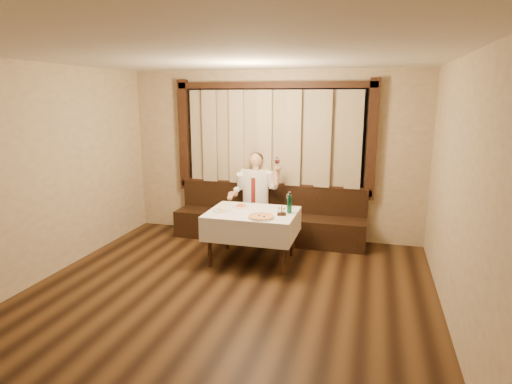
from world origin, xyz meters
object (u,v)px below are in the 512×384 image
(banquette, at_px, (269,221))
(cruet_caddy, at_px, (282,212))
(green_bottle, at_px, (289,204))
(seated_man, at_px, (255,191))
(dining_table, at_px, (252,218))
(pasta_cream, at_px, (223,208))
(pizza, at_px, (261,217))
(pasta_red, at_px, (241,205))

(banquette, bearing_deg, cruet_caddy, -67.98)
(green_bottle, relative_size, seated_man, 0.21)
(dining_table, bearing_deg, pasta_cream, -170.03)
(banquette, bearing_deg, seated_man, -158.09)
(pizza, bearing_deg, cruet_caddy, 39.52)
(pizza, distance_m, cruet_caddy, 0.31)
(pasta_cream, height_order, seated_man, seated_man)
(pizza, height_order, pasta_red, pasta_red)
(banquette, relative_size, pizza, 8.54)
(pasta_red, height_order, pasta_cream, pasta_cream)
(green_bottle, bearing_deg, pizza, -132.75)
(dining_table, distance_m, cruet_caddy, 0.48)
(green_bottle, bearing_deg, cruet_caddy, -118.26)
(dining_table, relative_size, seated_man, 0.86)
(pasta_red, relative_size, seated_man, 0.17)
(pizza, bearing_deg, pasta_red, 132.12)
(dining_table, distance_m, pasta_cream, 0.45)
(green_bottle, xyz_separation_m, seated_man, (-0.76, 0.88, -0.04))
(pasta_red, relative_size, green_bottle, 0.78)
(pizza, distance_m, pasta_cream, 0.67)
(seated_man, bearing_deg, pizza, -70.40)
(dining_table, height_order, seated_man, seated_man)
(pasta_red, bearing_deg, pizza, -47.88)
(pasta_cream, bearing_deg, dining_table, 9.97)
(banquette, bearing_deg, green_bottle, -61.26)
(cruet_caddy, xyz_separation_m, seated_man, (-0.68, 1.02, 0.04))
(banquette, bearing_deg, pizza, -80.92)
(banquette, relative_size, green_bottle, 10.29)
(dining_table, relative_size, pasta_red, 5.23)
(cruet_caddy, bearing_deg, banquette, 100.11)
(dining_table, distance_m, pasta_red, 0.34)
(green_bottle, distance_m, cruet_caddy, 0.19)
(banquette, distance_m, pizza, 1.41)
(pasta_cream, distance_m, cruet_caddy, 0.87)
(banquette, height_order, seated_man, seated_man)
(dining_table, xyz_separation_m, pasta_red, (-0.23, 0.20, 0.14))
(banquette, xyz_separation_m, pasta_cream, (-0.42, -1.10, 0.48))
(banquette, xyz_separation_m, cruet_caddy, (0.45, -1.11, 0.49))
(pasta_red, distance_m, pasta_cream, 0.33)
(pizza, height_order, seated_man, seated_man)
(dining_table, xyz_separation_m, cruet_caddy, (0.45, -0.09, 0.15))
(pasta_cream, xyz_separation_m, cruet_caddy, (0.87, -0.02, 0.01))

